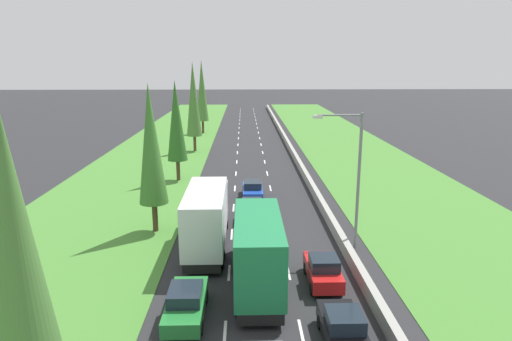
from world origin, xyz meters
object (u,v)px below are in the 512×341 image
(grey_sedan_centre_lane, at_px, (252,210))
(poplar_tree_third, at_px, (176,121))
(green_box_truck_centre_lane, at_px, (258,248))
(poplar_tree_nearest, at_px, (18,253))
(white_box_truck_left_lane, at_px, (207,216))
(black_hatchback_right_lane, at_px, (343,328))
(green_sedan_left_lane, at_px, (186,303))
(poplar_tree_second, at_px, (151,145))
(poplar_tree_fifth, at_px, (202,91))
(blue_sedan_centre_lane, at_px, (253,190))
(street_light_mast, at_px, (354,171))
(red_hatchback_right_lane, at_px, (323,270))
(poplar_tree_fourth, at_px, (193,100))

(grey_sedan_centre_lane, xyz_separation_m, poplar_tree_third, (-7.51, 12.26, 5.43))
(green_box_truck_centre_lane, height_order, poplar_tree_nearest, poplar_tree_nearest)
(white_box_truck_left_lane, bearing_deg, black_hatchback_right_lane, -58.15)
(white_box_truck_left_lane, height_order, green_box_truck_centre_lane, same)
(green_sedan_left_lane, distance_m, white_box_truck_left_lane, 8.58)
(poplar_tree_second, height_order, poplar_tree_fifth, poplar_tree_fifth)
(grey_sedan_centre_lane, distance_m, blue_sedan_centre_lane, 5.72)
(street_light_mast, bearing_deg, poplar_tree_nearest, -132.51)
(blue_sedan_centre_lane, xyz_separation_m, poplar_tree_fifth, (-7.98, 39.05, 6.54))
(red_hatchback_right_lane, distance_m, poplar_tree_fifth, 56.84)
(black_hatchback_right_lane, xyz_separation_m, poplar_tree_second, (-10.75, 13.80, 5.57))
(green_box_truck_centre_lane, relative_size, red_hatchback_right_lane, 2.41)
(grey_sedan_centre_lane, bearing_deg, poplar_tree_second, -162.64)
(green_box_truck_centre_lane, bearing_deg, poplar_tree_third, 108.56)
(white_box_truck_left_lane, bearing_deg, poplar_tree_fourth, 97.54)
(red_hatchback_right_lane, relative_size, blue_sedan_centre_lane, 0.87)
(poplar_tree_nearest, bearing_deg, grey_sedan_centre_lane, 70.38)
(white_box_truck_left_lane, bearing_deg, street_light_mast, -1.54)
(green_sedan_left_lane, bearing_deg, poplar_tree_fifth, 94.31)
(white_box_truck_left_lane, bearing_deg, poplar_tree_fifth, 95.45)
(red_hatchback_right_lane, height_order, blue_sedan_centre_lane, red_hatchback_right_lane)
(poplar_tree_second, bearing_deg, red_hatchback_right_lane, -37.30)
(poplar_tree_fourth, xyz_separation_m, street_light_mast, (13.93, -33.68, -1.95))
(green_box_truck_centre_lane, height_order, poplar_tree_third, poplar_tree_third)
(white_box_truck_left_lane, height_order, grey_sedan_centre_lane, white_box_truck_left_lane)
(green_sedan_left_lane, bearing_deg, red_hatchback_right_lane, 24.18)
(red_hatchback_right_lane, height_order, poplar_tree_second, poplar_tree_second)
(black_hatchback_right_lane, bearing_deg, poplar_tree_second, 127.92)
(green_box_truck_centre_lane, distance_m, poplar_tree_third, 24.31)
(black_hatchback_right_lane, distance_m, poplar_tree_nearest, 13.14)
(green_box_truck_centre_lane, bearing_deg, red_hatchback_right_lane, -0.45)
(red_hatchback_right_lane, bearing_deg, street_light_mast, 61.54)
(green_box_truck_centre_lane, height_order, street_light_mast, street_light_mast)
(grey_sedan_centre_lane, bearing_deg, poplar_tree_nearest, -109.62)
(white_box_truck_left_lane, relative_size, blue_sedan_centre_lane, 2.09)
(green_sedan_left_lane, relative_size, poplar_tree_third, 0.43)
(blue_sedan_centre_lane, bearing_deg, poplar_tree_nearest, -105.90)
(poplar_tree_nearest, relative_size, poplar_tree_third, 1.05)
(white_box_truck_left_lane, relative_size, black_hatchback_right_lane, 2.41)
(poplar_tree_fifth, bearing_deg, blue_sedan_centre_lane, -78.45)
(poplar_tree_second, distance_m, poplar_tree_fourth, 30.42)
(poplar_tree_third, height_order, street_light_mast, poplar_tree_third)
(blue_sedan_centre_lane, relative_size, poplar_tree_fourth, 0.37)
(red_hatchback_right_lane, bearing_deg, poplar_tree_fourth, 106.18)
(black_hatchback_right_lane, relative_size, poplar_tree_nearest, 0.36)
(green_sedan_left_lane, height_order, red_hatchback_right_lane, red_hatchback_right_lane)
(poplar_tree_third, bearing_deg, poplar_tree_nearest, -89.66)
(grey_sedan_centre_lane, bearing_deg, blue_sedan_centre_lane, 88.40)
(green_sedan_left_lane, height_order, blue_sedan_centre_lane, same)
(black_hatchback_right_lane, distance_m, poplar_tree_second, 18.36)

